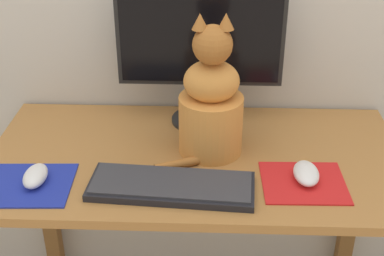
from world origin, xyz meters
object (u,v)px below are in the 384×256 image
at_px(computer_mouse_left, 35,176).
at_px(computer_mouse_right, 306,173).
at_px(keyboard, 171,186).
at_px(monitor, 200,47).
at_px(cat, 211,103).

relative_size(computer_mouse_left, computer_mouse_right, 0.93).
bearing_deg(keyboard, computer_mouse_left, -178.11).
relative_size(monitor, computer_mouse_left, 4.73).
bearing_deg(monitor, cat, -78.90).
bearing_deg(keyboard, cat, 67.45).
height_order(monitor, computer_mouse_right, monitor).
xyz_separation_m(computer_mouse_right, cat, (-0.24, 0.14, 0.12)).
distance_m(monitor, computer_mouse_left, 0.57).
bearing_deg(computer_mouse_left, computer_mouse_right, 3.36).
relative_size(monitor, keyboard, 1.14).
height_order(monitor, keyboard, monitor).
bearing_deg(keyboard, monitor, 84.45).
bearing_deg(cat, computer_mouse_left, -160.99).
height_order(computer_mouse_right, cat, cat).
xyz_separation_m(monitor, computer_mouse_left, (-0.40, -0.35, -0.22)).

